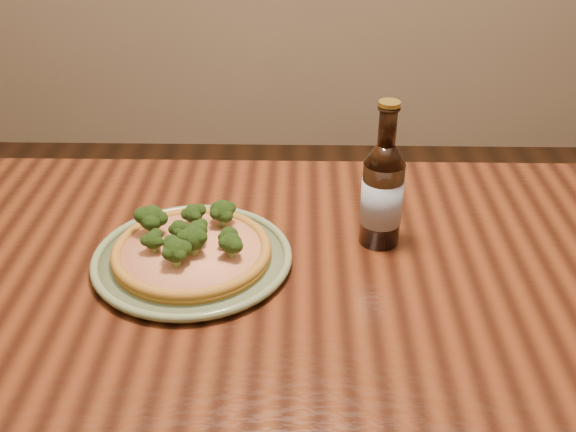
{
  "coord_description": "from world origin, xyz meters",
  "views": [
    {
      "loc": [
        -0.0,
        -0.74,
        1.38
      ],
      "look_at": [
        -0.02,
        0.2,
        0.82
      ],
      "focal_mm": 42.0,
      "sensor_mm": 36.0,
      "label": 1
    }
  ],
  "objects_px": {
    "table": "(302,336)",
    "plate": "(192,258)",
    "pizza": "(192,248)",
    "beer_bottle": "(382,193)"
  },
  "relations": [
    {
      "from": "table",
      "to": "pizza",
      "type": "xyz_separation_m",
      "value": [
        -0.18,
        0.07,
        0.12
      ]
    },
    {
      "from": "beer_bottle",
      "to": "pizza",
      "type": "bearing_deg",
      "value": -171.75
    },
    {
      "from": "table",
      "to": "pizza",
      "type": "relative_size",
      "value": 6.17
    },
    {
      "from": "plate",
      "to": "pizza",
      "type": "relative_size",
      "value": 1.26
    },
    {
      "from": "table",
      "to": "plate",
      "type": "distance_m",
      "value": 0.22
    },
    {
      "from": "table",
      "to": "plate",
      "type": "xyz_separation_m",
      "value": [
        -0.18,
        0.07,
        0.1
      ]
    },
    {
      "from": "table",
      "to": "plate",
      "type": "height_order",
      "value": "plate"
    },
    {
      "from": "table",
      "to": "beer_bottle",
      "type": "xyz_separation_m",
      "value": [
        0.13,
        0.14,
        0.19
      ]
    },
    {
      "from": "pizza",
      "to": "beer_bottle",
      "type": "relative_size",
      "value": 1.02
    },
    {
      "from": "plate",
      "to": "beer_bottle",
      "type": "height_order",
      "value": "beer_bottle"
    }
  ]
}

